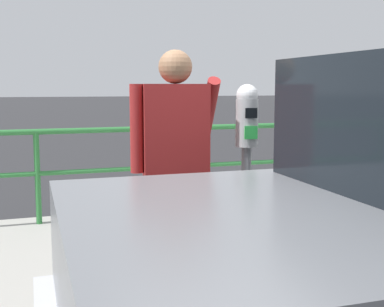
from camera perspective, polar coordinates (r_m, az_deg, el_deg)
sidewalk_curb at (r=4.99m, az=4.33°, el=-10.50°), size 36.00×3.04×0.15m
parking_meter at (r=3.59m, az=6.11°, el=0.71°), size 0.16×0.17×1.48m
pedestrian_at_meter at (r=3.53m, az=-1.85°, el=-0.41°), size 0.67×0.50×1.71m
background_railing at (r=5.94m, az=-0.18°, el=0.31°), size 24.06×0.06×1.02m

